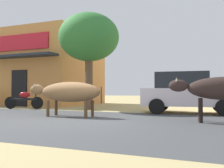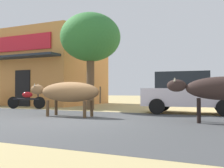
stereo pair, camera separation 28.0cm
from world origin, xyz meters
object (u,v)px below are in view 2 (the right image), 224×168
at_px(parked_hatchback_car, 188,92).
at_px(cow_near_brown, 68,92).
at_px(roadside_tree, 90,38).
at_px(parked_motorcycle, 27,99).
at_px(cow_far_dark, 221,89).

relative_size(parked_hatchback_car, cow_near_brown, 1.33).
xyz_separation_m(roadside_tree, parked_hatchback_car, (4.67, -0.40, -2.63)).
distance_m(roadside_tree, cow_near_brown, 4.44).
xyz_separation_m(parked_motorcycle, cow_near_brown, (4.17, -2.53, 0.38)).
relative_size(cow_near_brown, cow_far_dark, 1.07).
bearing_deg(roadside_tree, cow_near_brown, -73.42).
height_order(roadside_tree, parked_hatchback_car, roadside_tree).
xyz_separation_m(parked_hatchback_car, cow_near_brown, (-3.65, -3.03, 0.01)).
bearing_deg(cow_far_dark, parked_hatchback_car, 114.49).
bearing_deg(cow_near_brown, parked_hatchback_car, 39.70).
xyz_separation_m(cow_near_brown, cow_far_dark, (4.95, 0.16, 0.10)).
xyz_separation_m(parked_motorcycle, cow_far_dark, (9.12, -2.38, 0.48)).
height_order(roadside_tree, parked_motorcycle, roadside_tree).
height_order(cow_near_brown, cow_far_dark, cow_far_dark).
distance_m(roadside_tree, parked_hatchback_car, 5.37).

